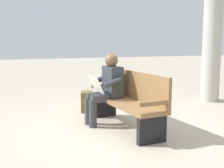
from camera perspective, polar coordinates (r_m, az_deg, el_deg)
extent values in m
plane|color=#B7AD99|center=(4.77, 2.46, -8.54)|extent=(40.00, 40.00, 0.00)
cube|color=olive|center=(4.67, 2.50, -3.59)|extent=(1.83, 0.60, 0.06)
cube|color=olive|center=(4.72, 4.83, -0.33)|extent=(1.80, 0.17, 0.45)
cube|color=olive|center=(3.92, 8.28, -3.72)|extent=(0.09, 0.48, 0.06)
cube|color=olive|center=(5.40, -1.67, -0.36)|extent=(0.09, 0.48, 0.06)
cube|color=black|center=(4.05, 7.78, -8.79)|extent=(0.11, 0.44, 0.39)
cube|color=black|center=(5.42, -1.45, -4.35)|extent=(0.11, 0.44, 0.39)
cube|color=#33383D|center=(4.91, 0.10, 0.43)|extent=(0.41, 0.25, 0.52)
sphere|color=brown|center=(4.86, -0.12, 4.61)|extent=(0.22, 0.22, 0.22)
cylinder|color=#38383D|center=(4.77, -1.68, -2.78)|extent=(0.18, 0.43, 0.15)
cylinder|color=#38383D|center=(4.95, -2.60, -2.37)|extent=(0.18, 0.43, 0.15)
cylinder|color=#38383D|center=(4.75, -3.77, -5.80)|extent=(0.13, 0.13, 0.45)
cylinder|color=#38383D|center=(4.93, -4.62, -5.28)|extent=(0.13, 0.13, 0.45)
cylinder|color=#33383D|center=(4.65, 0.24, 0.32)|extent=(0.11, 0.32, 0.18)
cylinder|color=#33383D|center=(5.08, -2.08, 0.99)|extent=(0.11, 0.32, 0.18)
cube|color=silver|center=(4.79, -3.15, -0.08)|extent=(0.41, 0.16, 0.27)
cube|color=brown|center=(5.84, -4.88, -3.41)|extent=(0.39, 0.32, 0.40)
cube|color=olive|center=(5.85, -3.55, -3.97)|extent=(0.24, 0.11, 0.18)
cylinder|color=#B2AFA8|center=(7.13, 19.14, 12.26)|extent=(0.42, 0.42, 3.86)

